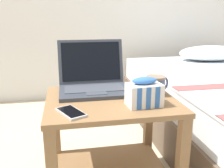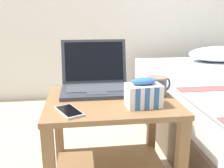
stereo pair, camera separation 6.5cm
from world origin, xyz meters
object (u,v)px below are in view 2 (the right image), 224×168
laptop (96,81)px  cell_phone (69,111)px  mug_front_left (157,85)px  snack_bag (143,94)px

laptop → cell_phone: laptop is taller
mug_front_left → snack_bag: bearing=-127.5°
snack_bag → laptop: bearing=124.6°
laptop → cell_phone: 0.33m
mug_front_left → laptop: bearing=155.1°
mug_front_left → snack_bag: size_ratio=0.85×
cell_phone → laptop: bearing=66.9°
laptop → mug_front_left: 0.32m
snack_bag → cell_phone: (-0.31, -0.03, -0.05)m
mug_front_left → snack_bag: (-0.10, -0.13, 0.00)m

